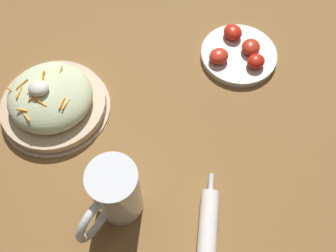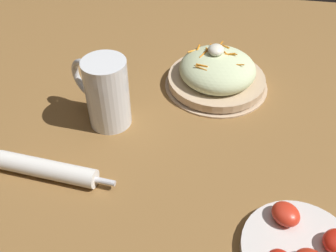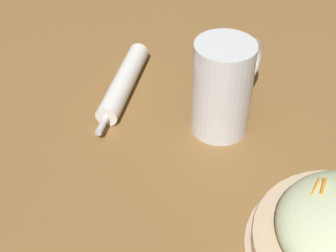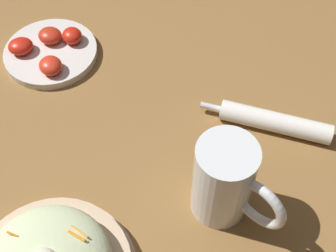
% 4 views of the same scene
% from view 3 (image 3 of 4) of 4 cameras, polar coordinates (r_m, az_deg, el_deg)
% --- Properties ---
extents(ground_plane, '(1.43, 1.43, 0.00)m').
position_cam_3_polar(ground_plane, '(0.63, 1.25, -9.00)').
color(ground_plane, olive).
extents(beer_mug, '(0.10, 0.13, 0.15)m').
position_cam_3_polar(beer_mug, '(0.70, 6.47, 4.02)').
color(beer_mug, white).
rests_on(beer_mug, ground_plane).
extents(napkin_roll, '(0.05, 0.22, 0.03)m').
position_cam_3_polar(napkin_roll, '(0.80, -5.23, 5.12)').
color(napkin_roll, white).
rests_on(napkin_roll, ground_plane).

